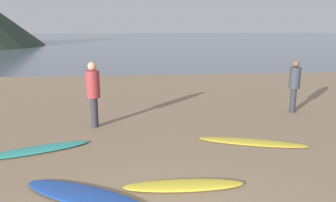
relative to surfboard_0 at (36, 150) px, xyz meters
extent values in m
cube|color=#8C7559|center=(2.58, 5.48, -0.14)|extent=(120.00, 120.00, 0.20)
cube|color=slate|center=(2.58, 61.17, -0.04)|extent=(140.00, 100.00, 0.01)
ellipsoid|color=teal|center=(0.00, 0.00, 0.00)|extent=(2.30, 1.34, 0.08)
ellipsoid|color=#1E479E|center=(1.35, -2.12, 0.00)|extent=(2.30, 1.65, 0.08)
ellipsoid|color=yellow|center=(2.99, -1.93, 0.00)|extent=(2.09, 0.49, 0.08)
ellipsoid|color=yellow|center=(4.89, 0.04, -0.01)|extent=(2.54, 1.24, 0.06)
cylinder|color=#2D2D38|center=(1.07, 1.71, 0.37)|extent=(0.20, 0.20, 0.82)
cylinder|color=#9E3338|center=(1.07, 1.71, 1.14)|extent=(0.36, 0.36, 0.72)
sphere|color=tan|center=(1.07, 1.71, 1.62)|extent=(0.23, 0.23, 0.23)
cylinder|color=#2D2D38|center=(7.14, 2.68, 0.34)|extent=(0.18, 0.18, 0.77)
cylinder|color=#333842|center=(7.14, 2.68, 1.06)|extent=(0.33, 0.33, 0.67)
sphere|color=brown|center=(7.14, 2.68, 1.50)|extent=(0.22, 0.22, 0.22)
camera|label=1|loc=(2.23, -7.02, 2.66)|focal=35.16mm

